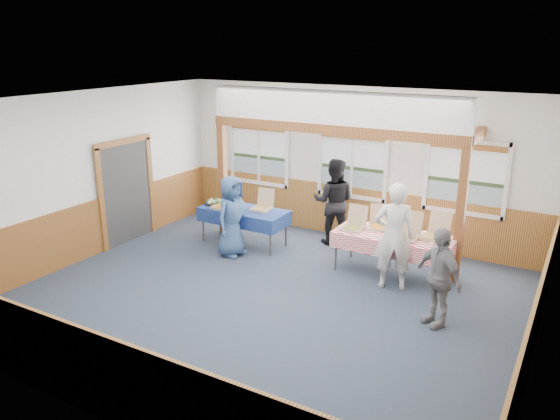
% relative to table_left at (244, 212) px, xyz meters
% --- Properties ---
extents(floor, '(8.00, 8.00, 0.00)m').
position_rel_table_left_xyz_m(floor, '(1.74, -1.94, -0.70)').
color(floor, '#293443').
rests_on(floor, ground).
extents(ceiling, '(8.00, 8.00, 0.00)m').
position_rel_table_left_xyz_m(ceiling, '(1.74, -1.94, 2.50)').
color(ceiling, white).
rests_on(ceiling, wall_back).
extents(wall_back, '(8.00, 0.00, 8.00)m').
position_rel_table_left_xyz_m(wall_back, '(1.74, 1.56, 0.90)').
color(wall_back, silver).
rests_on(wall_back, floor).
extents(wall_front, '(8.00, 0.00, 8.00)m').
position_rel_table_left_xyz_m(wall_front, '(1.74, -5.44, 0.90)').
color(wall_front, silver).
rests_on(wall_front, floor).
extents(wall_left, '(0.00, 8.00, 8.00)m').
position_rel_table_left_xyz_m(wall_left, '(-2.26, -1.94, 0.90)').
color(wall_left, silver).
rests_on(wall_left, floor).
extents(wall_right, '(0.00, 8.00, 8.00)m').
position_rel_table_left_xyz_m(wall_right, '(5.74, -1.94, 0.90)').
color(wall_right, silver).
rests_on(wall_right, floor).
extents(wainscot_back, '(7.98, 0.05, 1.10)m').
position_rel_table_left_xyz_m(wainscot_back, '(1.74, 1.54, -0.15)').
color(wainscot_back, brown).
rests_on(wainscot_back, floor).
extents(wainscot_front, '(7.98, 0.05, 1.10)m').
position_rel_table_left_xyz_m(wainscot_front, '(1.74, -5.41, -0.15)').
color(wainscot_front, brown).
rests_on(wainscot_front, floor).
extents(wainscot_left, '(0.05, 6.98, 1.10)m').
position_rel_table_left_xyz_m(wainscot_left, '(-2.24, -1.94, -0.15)').
color(wainscot_left, brown).
rests_on(wainscot_left, floor).
extents(wainscot_right, '(0.05, 6.98, 1.10)m').
position_rel_table_left_xyz_m(wainscot_right, '(5.71, -1.94, -0.15)').
color(wainscot_right, brown).
rests_on(wainscot_right, floor).
extents(cased_opening, '(0.06, 1.30, 2.10)m').
position_rel_table_left_xyz_m(cased_opening, '(-2.22, -1.04, 0.35)').
color(cased_opening, '#323232').
rests_on(cased_opening, wall_left).
extents(window_left, '(1.56, 0.10, 1.46)m').
position_rel_table_left_xyz_m(window_left, '(-0.56, 1.52, 0.98)').
color(window_left, white).
rests_on(window_left, wall_back).
extents(window_mid, '(1.56, 0.10, 1.46)m').
position_rel_table_left_xyz_m(window_mid, '(1.74, 1.52, 0.98)').
color(window_mid, white).
rests_on(window_mid, wall_back).
extents(window_right, '(1.56, 0.10, 1.46)m').
position_rel_table_left_xyz_m(window_right, '(4.04, 1.52, 0.98)').
color(window_right, white).
rests_on(window_right, wall_back).
extents(post_left, '(0.15, 0.15, 2.40)m').
position_rel_table_left_xyz_m(post_left, '(-0.76, 0.36, 0.50)').
color(post_left, '#5C3514').
rests_on(post_left, floor).
extents(post_right, '(0.15, 0.15, 2.40)m').
position_rel_table_left_xyz_m(post_right, '(4.24, 0.36, 0.50)').
color(post_right, '#5C3514').
rests_on(post_right, floor).
extents(cross_beam, '(5.15, 0.18, 0.18)m').
position_rel_table_left_xyz_m(cross_beam, '(1.74, 0.36, 1.79)').
color(cross_beam, '#5C3514').
rests_on(cross_beam, post_left).
extents(table_left, '(2.00, 1.52, 0.76)m').
position_rel_table_left_xyz_m(table_left, '(0.00, 0.00, 0.00)').
color(table_left, '#323232').
rests_on(table_left, floor).
extents(table_right, '(2.22, 1.24, 0.76)m').
position_rel_table_left_xyz_m(table_right, '(3.19, 0.07, 0.01)').
color(table_right, '#323232').
rests_on(table_right, floor).
extents(pizza_box_a, '(0.46, 0.54, 0.44)m').
position_rel_table_left_xyz_m(pizza_box_a, '(-0.39, -0.11, 0.12)').
color(pizza_box_a, tan).
rests_on(pizza_box_a, table_left).
extents(pizza_box_b, '(0.41, 0.48, 0.41)m').
position_rel_table_left_xyz_m(pizza_box_b, '(0.35, 0.16, 0.12)').
color(pizza_box_b, tan).
rests_on(pizza_box_b, table_left).
extents(pizza_box_c, '(0.39, 0.47, 0.41)m').
position_rel_table_left_xyz_m(pizza_box_c, '(2.44, -0.03, 0.12)').
color(pizza_box_c, tan).
rests_on(pizza_box_c, table_right).
extents(pizza_box_d, '(0.48, 0.54, 0.41)m').
position_rel_table_left_xyz_m(pizza_box_d, '(2.83, 0.26, 0.12)').
color(pizza_box_d, tan).
rests_on(pizza_box_d, table_right).
extents(pizza_box_e, '(0.41, 0.50, 0.44)m').
position_rel_table_left_xyz_m(pizza_box_e, '(3.44, -0.01, 0.12)').
color(pizza_box_e, tan).
rests_on(pizza_box_e, table_right).
extents(pizza_box_f, '(0.52, 0.59, 0.45)m').
position_rel_table_left_xyz_m(pizza_box_f, '(3.85, 0.21, 0.12)').
color(pizza_box_f, tan).
rests_on(pizza_box_f, table_right).
extents(veggie_tray, '(0.42, 0.42, 0.10)m').
position_rel_table_left_xyz_m(veggie_tray, '(-0.75, 0.00, 0.09)').
color(veggie_tray, black).
rests_on(veggie_tray, table_left).
extents(drink_glass, '(0.07, 0.07, 0.15)m').
position_rel_table_left_xyz_m(drink_glass, '(4.04, -0.18, 0.13)').
color(drink_glass, '#8C5B17').
rests_on(drink_glass, table_right).
extents(woman_white, '(0.80, 0.66, 1.86)m').
position_rel_table_left_xyz_m(woman_white, '(3.36, -0.49, 0.23)').
color(woman_white, silver).
rests_on(woman_white, floor).
extents(woman_black, '(1.04, 0.92, 1.80)m').
position_rel_table_left_xyz_m(woman_black, '(1.58, 0.98, 0.20)').
color(woman_black, black).
rests_on(woman_black, floor).
extents(man_blue, '(0.57, 0.82, 1.61)m').
position_rel_table_left_xyz_m(man_blue, '(0.15, -0.63, 0.10)').
color(man_blue, '#314F7C').
rests_on(man_blue, floor).
extents(person_grey, '(0.94, 0.82, 1.52)m').
position_rel_table_left_xyz_m(person_grey, '(4.35, -1.39, 0.06)').
color(person_grey, gray).
rests_on(person_grey, floor).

